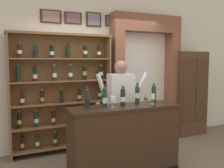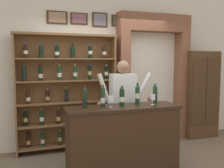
# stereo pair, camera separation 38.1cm
# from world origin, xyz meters

# --- Properties ---
(back_wall) EXTENTS (12.00, 0.19, 3.47)m
(back_wall) POSITION_xyz_m (-0.00, 1.56, 1.74)
(back_wall) COLOR silver
(back_wall) RESTS_ON ground
(wine_shelf) EXTENTS (1.88, 0.31, 2.18)m
(wine_shelf) POSITION_xyz_m (-0.74, 1.31, 1.15)
(wine_shelf) COLOR brown
(wine_shelf) RESTS_ON ground
(archway_doorway) EXTENTS (1.59, 0.45, 2.65)m
(archway_doorway) POSITION_xyz_m (1.09, 1.42, 1.50)
(archway_doorway) COLOR brown
(archway_doorway) RESTS_ON ground
(side_cabinet) EXTENTS (0.75, 0.39, 1.89)m
(side_cabinet) POSITION_xyz_m (2.18, 1.20, 0.95)
(side_cabinet) COLOR #4C331E
(side_cabinet) RESTS_ON ground
(tasting_counter) EXTENTS (1.69, 0.52, 1.03)m
(tasting_counter) POSITION_xyz_m (-0.12, -0.00, 0.51)
(tasting_counter) COLOR #382316
(tasting_counter) RESTS_ON ground
(shopkeeper) EXTENTS (1.00, 0.22, 1.70)m
(shopkeeper) POSITION_xyz_m (0.09, 0.53, 1.05)
(shopkeeper) COLOR #2D3347
(shopkeeper) RESTS_ON ground
(tasting_bottle_riserva) EXTENTS (0.07, 0.07, 0.31)m
(tasting_bottle_riserva) POSITION_xyz_m (-0.68, 0.05, 1.17)
(tasting_bottle_riserva) COLOR black
(tasting_bottle_riserva) RESTS_ON tasting_counter
(tasting_bottle_chianti) EXTENTS (0.07, 0.07, 0.32)m
(tasting_bottle_chianti) POSITION_xyz_m (-0.41, 0.06, 1.18)
(tasting_bottle_chianti) COLOR #19381E
(tasting_bottle_chianti) RESTS_ON tasting_counter
(tasting_bottle_grappa) EXTENTS (0.08, 0.08, 0.29)m
(tasting_bottle_grappa) POSITION_xyz_m (-0.12, 0.05, 1.17)
(tasting_bottle_grappa) COLOR black
(tasting_bottle_grappa) RESTS_ON tasting_counter
(tasting_bottle_super_tuscan) EXTENTS (0.07, 0.07, 0.32)m
(tasting_bottle_super_tuscan) POSITION_xyz_m (0.14, 0.07, 1.18)
(tasting_bottle_super_tuscan) COLOR #19381E
(tasting_bottle_super_tuscan) RESTS_ON tasting_counter
(tasting_bottle_bianco) EXTENTS (0.07, 0.07, 0.31)m
(tasting_bottle_bianco) POSITION_xyz_m (0.44, 0.07, 1.18)
(tasting_bottle_bianco) COLOR #19381E
(tasting_bottle_bianco) RESTS_ON tasting_counter
(wine_glass_center) EXTENTS (0.07, 0.07, 0.16)m
(wine_glass_center) POSITION_xyz_m (0.35, -0.04, 1.14)
(wine_glass_center) COLOR silver
(wine_glass_center) RESTS_ON tasting_counter
(wine_glass_spare) EXTENTS (0.08, 0.08, 0.16)m
(wine_glass_spare) POSITION_xyz_m (-0.32, -0.04, 1.14)
(wine_glass_spare) COLOR silver
(wine_glass_spare) RESTS_ON tasting_counter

